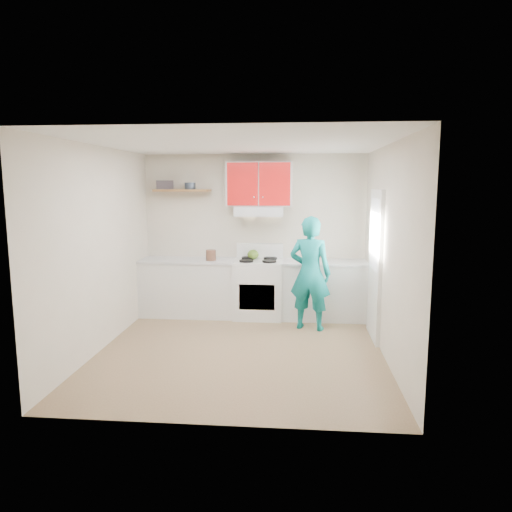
# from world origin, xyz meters

# --- Properties ---
(floor) EXTENTS (3.80, 3.80, 0.00)m
(floor) POSITION_xyz_m (0.00, 0.00, 0.00)
(floor) COLOR brown
(floor) RESTS_ON ground
(ceiling) EXTENTS (3.60, 3.80, 0.04)m
(ceiling) POSITION_xyz_m (0.00, 0.00, 2.60)
(ceiling) COLOR white
(ceiling) RESTS_ON floor
(back_wall) EXTENTS (3.60, 0.04, 2.60)m
(back_wall) POSITION_xyz_m (0.00, 1.90, 1.30)
(back_wall) COLOR beige
(back_wall) RESTS_ON floor
(front_wall) EXTENTS (3.60, 0.04, 2.60)m
(front_wall) POSITION_xyz_m (0.00, -1.90, 1.30)
(front_wall) COLOR beige
(front_wall) RESTS_ON floor
(left_wall) EXTENTS (0.04, 3.80, 2.60)m
(left_wall) POSITION_xyz_m (-1.80, 0.00, 1.30)
(left_wall) COLOR beige
(left_wall) RESTS_ON floor
(right_wall) EXTENTS (0.04, 3.80, 2.60)m
(right_wall) POSITION_xyz_m (1.80, 0.00, 1.30)
(right_wall) COLOR beige
(right_wall) RESTS_ON floor
(door) EXTENTS (0.05, 0.85, 2.05)m
(door) POSITION_xyz_m (1.78, 0.70, 1.02)
(door) COLOR white
(door) RESTS_ON floor
(door_glass) EXTENTS (0.01, 0.55, 0.95)m
(door_glass) POSITION_xyz_m (1.75, 0.70, 1.45)
(door_glass) COLOR white
(door_glass) RESTS_ON door
(counter_left) EXTENTS (1.52, 0.60, 0.90)m
(counter_left) POSITION_xyz_m (-1.04, 1.60, 0.45)
(counter_left) COLOR silver
(counter_left) RESTS_ON floor
(counter_right) EXTENTS (1.32, 0.60, 0.90)m
(counter_right) POSITION_xyz_m (1.14, 1.60, 0.45)
(counter_right) COLOR silver
(counter_right) RESTS_ON floor
(stove) EXTENTS (0.76, 0.65, 0.92)m
(stove) POSITION_xyz_m (0.10, 1.57, 0.46)
(stove) COLOR white
(stove) RESTS_ON floor
(range_hood) EXTENTS (0.76, 0.44, 0.15)m
(range_hood) POSITION_xyz_m (0.10, 1.68, 1.70)
(range_hood) COLOR silver
(range_hood) RESTS_ON back_wall
(upper_cabinets) EXTENTS (1.02, 0.33, 0.70)m
(upper_cabinets) POSITION_xyz_m (0.10, 1.73, 2.12)
(upper_cabinets) COLOR red
(upper_cabinets) RESTS_ON back_wall
(shelf) EXTENTS (0.90, 0.30, 0.04)m
(shelf) POSITION_xyz_m (-1.15, 1.75, 2.02)
(shelf) COLOR brown
(shelf) RESTS_ON back_wall
(books) EXTENTS (0.31, 0.26, 0.14)m
(books) POSITION_xyz_m (-1.44, 1.78, 2.11)
(books) COLOR #3D353B
(books) RESTS_ON shelf
(tin) EXTENTS (0.23, 0.23, 0.11)m
(tin) POSITION_xyz_m (-1.01, 1.73, 2.09)
(tin) COLOR #333D4C
(tin) RESTS_ON shelf
(kettle) EXTENTS (0.21, 0.21, 0.16)m
(kettle) POSITION_xyz_m (-0.00, 1.70, 1.00)
(kettle) COLOR #4F711F
(kettle) RESTS_ON stove
(crock) EXTENTS (0.18, 0.18, 0.19)m
(crock) POSITION_xyz_m (-0.65, 1.51, 1.00)
(crock) COLOR #472C1F
(crock) RESTS_ON counter_left
(cutting_board) EXTENTS (0.36, 0.31, 0.02)m
(cutting_board) POSITION_xyz_m (0.92, 1.52, 0.91)
(cutting_board) COLOR olive
(cutting_board) RESTS_ON counter_right
(silicone_mat) EXTENTS (0.31, 0.27, 0.01)m
(silicone_mat) POSITION_xyz_m (1.41, 1.57, 0.90)
(silicone_mat) COLOR #B51217
(silicone_mat) RESTS_ON counter_right
(person) EXTENTS (0.69, 0.55, 1.67)m
(person) POSITION_xyz_m (0.90, 1.01, 0.84)
(person) COLOR #0E7E7F
(person) RESTS_ON floor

